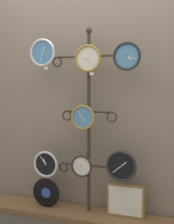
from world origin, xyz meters
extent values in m
cube|color=gray|center=(0.00, 0.57, 1.40)|extent=(4.40, 0.04, 2.80)
cube|color=brown|center=(0.00, 0.35, 0.03)|extent=(2.20, 0.36, 0.06)
cylinder|color=#382D1E|center=(0.00, 0.41, 0.01)|extent=(0.35, 0.35, 0.02)
cylinder|color=#382D1E|center=(0.00, 0.41, 0.92)|extent=(0.03, 0.03, 1.80)
sphere|color=#382D1E|center=(0.00, 0.41, 1.85)|extent=(0.06, 0.06, 0.06)
cylinder|color=#382D1E|center=(-0.17, 0.41, 1.60)|extent=(0.34, 0.02, 0.02)
torus|color=#382D1E|center=(-0.34, 0.41, 1.56)|extent=(0.11, 0.02, 0.11)
cylinder|color=#382D1E|center=(0.17, 0.41, 1.60)|extent=(0.34, 0.02, 0.02)
torus|color=#382D1E|center=(0.34, 0.41, 1.56)|extent=(0.11, 0.02, 0.11)
cylinder|color=#382D1E|center=(-0.12, 0.41, 1.06)|extent=(0.23, 0.02, 0.02)
torus|color=#382D1E|center=(-0.23, 0.41, 1.02)|extent=(0.11, 0.02, 0.11)
cylinder|color=#382D1E|center=(0.12, 0.41, 1.06)|extent=(0.23, 0.02, 0.02)
torus|color=#382D1E|center=(0.23, 0.41, 1.02)|extent=(0.11, 0.02, 0.11)
cylinder|color=#382D1E|center=(-0.14, 0.41, 0.52)|extent=(0.28, 0.02, 0.02)
torus|color=#382D1E|center=(-0.28, 0.41, 0.48)|extent=(0.11, 0.02, 0.11)
cylinder|color=#382D1E|center=(0.14, 0.41, 0.52)|extent=(0.28, 0.02, 0.02)
torus|color=#382D1E|center=(0.28, 0.41, 0.48)|extent=(0.11, 0.02, 0.11)
cylinder|color=#4C84B2|center=(-0.44, 0.31, 1.64)|extent=(0.25, 0.02, 0.25)
torus|color=silver|center=(-0.44, 0.29, 1.64)|extent=(0.28, 0.03, 0.28)
cylinder|color=silver|center=(-0.44, 0.29, 1.64)|extent=(0.02, 0.01, 0.02)
cube|color=silver|center=(-0.43, 0.29, 1.67)|extent=(0.03, 0.00, 0.06)
cube|color=silver|center=(-0.45, 0.29, 1.59)|extent=(0.02, 0.00, 0.10)
cylinder|color=silver|center=(0.02, 0.34, 1.57)|extent=(0.24, 0.02, 0.24)
torus|color=#A58438|center=(0.02, 0.33, 1.57)|extent=(0.26, 0.02, 0.26)
cylinder|color=#A58438|center=(0.02, 0.33, 1.57)|extent=(0.01, 0.01, 0.01)
cube|color=silver|center=(-0.01, 0.33, 1.57)|extent=(0.06, 0.00, 0.01)
cube|color=silver|center=(0.05, 0.32, 1.54)|extent=(0.06, 0.00, 0.08)
cylinder|color=#4C84B2|center=(0.40, 0.32, 1.58)|extent=(0.23, 0.02, 0.23)
torus|color=#262628|center=(0.40, 0.30, 1.58)|extent=(0.26, 0.02, 0.26)
cylinder|color=#262628|center=(0.40, 0.30, 1.58)|extent=(0.01, 0.01, 0.01)
cube|color=silver|center=(0.42, 0.30, 1.56)|extent=(0.05, 0.00, 0.04)
cube|color=silver|center=(0.44, 0.30, 1.56)|extent=(0.09, 0.00, 0.04)
cylinder|color=#4C84B2|center=(-0.03, 0.33, 1.01)|extent=(0.22, 0.02, 0.22)
torus|color=#A58438|center=(-0.03, 0.32, 1.01)|extent=(0.24, 0.02, 0.24)
cylinder|color=#A58438|center=(-0.03, 0.32, 1.01)|extent=(0.01, 0.01, 0.01)
cube|color=silver|center=(-0.02, 0.32, 0.99)|extent=(0.03, 0.00, 0.05)
cube|color=silver|center=(-0.06, 0.32, 1.05)|extent=(0.06, 0.00, 0.07)
cylinder|color=black|center=(-0.42, 0.31, 0.52)|extent=(0.25, 0.02, 0.25)
torus|color=silver|center=(-0.42, 0.29, 0.52)|extent=(0.27, 0.02, 0.27)
cylinder|color=silver|center=(-0.42, 0.29, 0.52)|extent=(0.01, 0.01, 0.01)
cube|color=silver|center=(-0.43, 0.29, 0.55)|extent=(0.03, 0.00, 0.06)
cube|color=silver|center=(-0.45, 0.29, 0.56)|extent=(0.06, 0.00, 0.08)
cylinder|color=silver|center=(-0.03, 0.31, 0.54)|extent=(0.20, 0.02, 0.20)
torus|color=#262628|center=(-0.03, 0.29, 0.54)|extent=(0.22, 0.02, 0.22)
cylinder|color=#262628|center=(-0.03, 0.29, 0.54)|extent=(0.01, 0.01, 0.01)
cube|color=silver|center=(-0.05, 0.29, 0.53)|extent=(0.05, 0.00, 0.03)
cube|color=silver|center=(-0.07, 0.29, 0.54)|extent=(0.08, 0.00, 0.02)
cylinder|color=black|center=(0.36, 0.33, 0.57)|extent=(0.27, 0.02, 0.27)
torus|color=#262628|center=(0.36, 0.32, 0.57)|extent=(0.30, 0.03, 0.30)
cylinder|color=#262628|center=(0.36, 0.32, 0.57)|extent=(0.02, 0.01, 0.02)
cube|color=silver|center=(0.38, 0.32, 0.59)|extent=(0.05, 0.00, 0.05)
cube|color=silver|center=(0.31, 0.31, 0.54)|extent=(0.09, 0.00, 0.07)
cylinder|color=black|center=(-0.45, 0.34, 0.21)|extent=(0.30, 0.01, 0.30)
cylinder|color=#334FB2|center=(-0.45, 0.34, 0.21)|extent=(0.10, 0.00, 0.10)
cube|color=olive|center=(0.38, 0.38, 0.22)|extent=(0.37, 0.02, 0.32)
cube|color=white|center=(0.38, 0.37, 0.22)|extent=(0.32, 0.00, 0.28)
cube|color=white|center=(-0.41, 0.30, 1.49)|extent=(0.04, 0.00, 0.03)
cube|color=white|center=(0.06, 0.33, 1.43)|extent=(0.04, 0.00, 0.03)
camera|label=1|loc=(1.07, -2.45, 1.30)|focal=50.00mm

